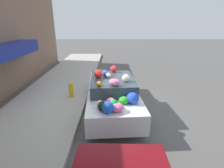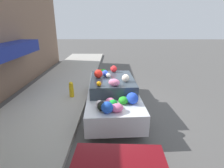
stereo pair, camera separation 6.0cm
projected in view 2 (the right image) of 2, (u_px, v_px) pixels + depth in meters
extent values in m
plane|color=#565451|center=(112.00, 109.00, 7.04)|extent=(60.00, 60.00, 0.00)
cube|color=#B2ADA3|center=(45.00, 107.00, 7.05)|extent=(24.00, 3.20, 0.15)
cube|color=navy|center=(11.00, 50.00, 7.54)|extent=(3.63, 0.90, 0.55)
cylinder|color=gold|center=(72.00, 91.00, 7.74)|extent=(0.20, 0.20, 0.55)
sphere|color=gold|center=(71.00, 84.00, 7.63)|extent=(0.18, 0.18, 0.18)
cube|color=silver|center=(112.00, 95.00, 6.83)|extent=(4.68, 2.10, 0.64)
cube|color=#333D47|center=(112.00, 84.00, 6.48)|extent=(2.16, 1.70, 0.42)
cylinder|color=black|center=(93.00, 90.00, 8.23)|extent=(0.61, 0.22, 0.60)
cylinder|color=black|center=(127.00, 89.00, 8.32)|extent=(0.61, 0.22, 0.60)
cylinder|color=black|center=(89.00, 122.00, 5.56)|extent=(0.61, 0.22, 0.60)
cylinder|color=black|center=(140.00, 120.00, 5.66)|extent=(0.61, 0.22, 0.60)
ellipsoid|color=blue|center=(132.00, 98.00, 5.32)|extent=(0.52, 0.51, 0.35)
sphere|color=green|center=(113.00, 104.00, 5.07)|extent=(0.36, 0.36, 0.25)
ellipsoid|color=green|center=(123.00, 100.00, 5.33)|extent=(0.38, 0.37, 0.22)
ellipsoid|color=pink|center=(110.00, 101.00, 5.26)|extent=(0.40, 0.40, 0.21)
sphere|color=blue|center=(107.00, 108.00, 4.76)|extent=(0.36, 0.36, 0.33)
ellipsoid|color=blue|center=(100.00, 74.00, 8.07)|extent=(0.26, 0.29, 0.19)
ellipsoid|color=white|center=(99.00, 104.00, 5.13)|extent=(0.28, 0.25, 0.21)
sphere|color=green|center=(104.00, 73.00, 8.00)|extent=(0.45, 0.45, 0.34)
ellipsoid|color=yellow|center=(108.00, 107.00, 4.93)|extent=(0.23, 0.24, 0.21)
sphere|color=white|center=(108.00, 75.00, 6.45)|extent=(0.24, 0.24, 0.17)
ellipsoid|color=black|center=(101.00, 105.00, 5.08)|extent=(0.33, 0.29, 0.20)
sphere|color=orange|center=(102.00, 72.00, 8.43)|extent=(0.28, 0.28, 0.21)
ellipsoid|color=pink|center=(117.00, 108.00, 4.86)|extent=(0.41, 0.44, 0.23)
sphere|color=red|center=(114.00, 69.00, 7.14)|extent=(0.27, 0.27, 0.27)
sphere|color=white|center=(124.00, 73.00, 8.22)|extent=(0.24, 0.24, 0.18)
ellipsoid|color=black|center=(102.00, 107.00, 4.92)|extent=(0.33, 0.33, 0.23)
sphere|color=blue|center=(123.00, 75.00, 7.69)|extent=(0.46, 0.46, 0.34)
sphere|color=orange|center=(99.00, 84.00, 5.60)|extent=(0.21, 0.21, 0.16)
sphere|color=blue|center=(105.00, 73.00, 6.61)|extent=(0.24, 0.24, 0.23)
sphere|color=red|center=(98.00, 74.00, 6.40)|extent=(0.44, 0.44, 0.31)
ellipsoid|color=pink|center=(114.00, 82.00, 5.61)|extent=(0.38, 0.44, 0.23)
sphere|color=white|center=(126.00, 78.00, 6.00)|extent=(0.37, 0.37, 0.26)
sphere|color=yellow|center=(109.00, 77.00, 7.57)|extent=(0.25, 0.25, 0.25)
ellipsoid|color=purple|center=(121.00, 73.00, 8.28)|extent=(0.27, 0.25, 0.20)
ellipsoid|color=black|center=(110.00, 100.00, 5.45)|extent=(0.23, 0.23, 0.14)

